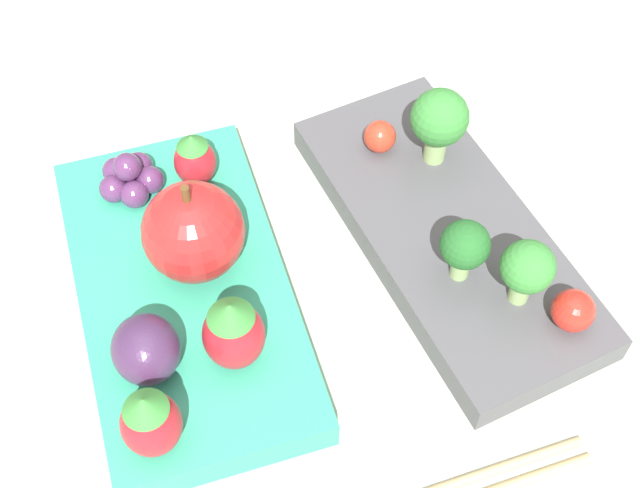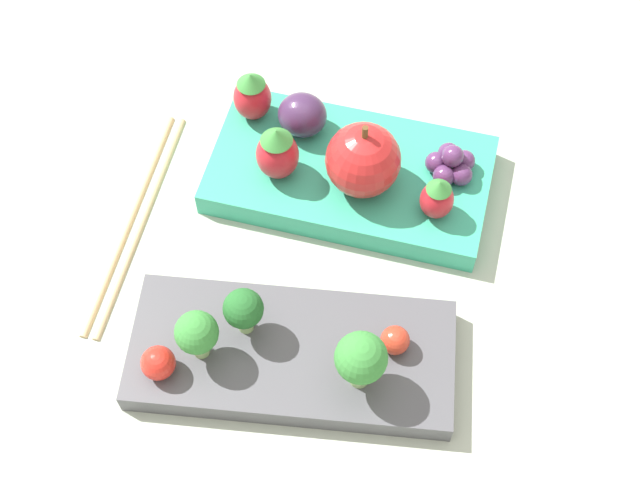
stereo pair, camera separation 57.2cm
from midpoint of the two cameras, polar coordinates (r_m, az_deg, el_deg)
The scene contains 15 objects.
ground_plane at distance 0.54m, azimuth 14.71°, elevation -21.09°, with size 4.00×4.00×0.00m, color #ADB7A3.
bento_box_savoury at distance 0.52m, azimuth 13.34°, elevation -28.97°, with size 0.24×0.13×0.02m.
bento_box_fruit at distance 0.56m, azimuth 15.48°, elevation -12.20°, with size 0.22×0.12×0.02m.
broccoli_floret_0 at distance 0.49m, azimuth 21.09°, elevation -30.54°, with size 0.04×0.04×0.05m.
broccoli_floret_1 at distance 0.48m, azimuth 9.82°, elevation -27.14°, with size 0.03×0.03×0.04m.
broccoli_floret_2 at distance 0.47m, azimuth 5.92°, elevation -29.63°, with size 0.03×0.03×0.05m.
cherry_tomato_0 at distance 0.52m, azimuth 22.51°, elevation -27.45°, with size 0.02×0.02×0.02m.
cherry_tomato_1 at distance 0.49m, azimuth 2.06°, elevation -31.41°, with size 0.02×0.02×0.02m.
apple at distance 0.52m, azimuth 18.14°, elevation -12.32°, with size 0.06×0.06×0.07m.
strawberry_0 at distance 0.51m, azimuth 10.69°, elevation -11.75°, with size 0.03×0.03×0.05m.
strawberry_1 at distance 0.54m, azimuth 24.10°, elevation -14.99°, with size 0.03×0.03×0.04m.
strawberry_2 at distance 0.53m, azimuth 7.75°, elevation -5.99°, with size 0.03×0.03×0.05m.
plum at distance 0.54m, azimuth 12.11°, elevation -7.66°, with size 0.04×0.04×0.04m.
grape_cluster at distance 0.56m, azimuth 24.33°, elevation -11.46°, with size 0.04×0.04×0.03m.
chopsticks_pair at distance 0.54m, azimuth -2.21°, elevation -16.77°, with size 0.02×0.21×0.01m.
Camera 2 is at (-0.08, 0.32, 0.59)m, focal length 50.00 mm.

